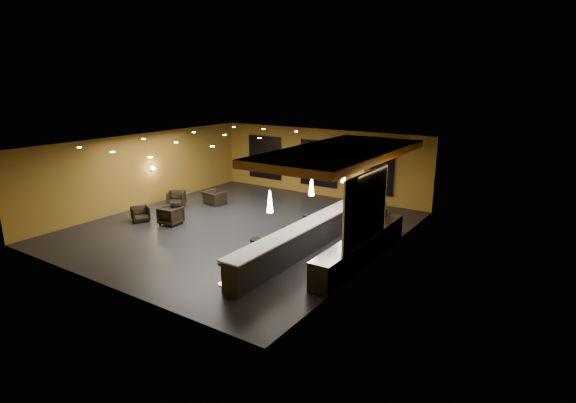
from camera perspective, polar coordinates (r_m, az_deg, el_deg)
The scene contains 34 objects.
floor at distance 18.86m, azimuth -5.93°, elevation -3.41°, with size 12.00×13.00×0.10m, color black.
ceiling at distance 18.03m, azimuth -6.24°, elevation 7.49°, with size 12.00×13.00×0.10m, color black.
wall_back at distance 23.67m, azimuth 4.07°, elevation 4.99°, with size 12.00×0.10×3.50m, color olive.
wall_front at distance 14.15m, azimuth -23.18°, elevation -3.36°, with size 12.00×0.10×3.50m, color olive.
wall_left at distance 22.63m, azimuth -18.03°, elevation 3.80°, with size 0.10×13.00×3.50m, color olive.
wall_right at distance 15.35m, azimuth 11.66°, elevation -1.00°, with size 0.10×13.00×3.50m, color olive.
wood_soffit at distance 16.71m, azimuth 6.72°, elevation 6.20°, with size 3.60×8.00×0.28m, color #B97636.
window_left at distance 25.46m, azimuth -2.96°, elevation 5.63°, with size 2.20×0.06×2.40m, color black.
window_center at distance 23.58m, azimuth 3.93°, elevation 4.84°, with size 2.20×0.06×2.40m, color black.
window_right at distance 22.28m, azimuth 10.66°, elevation 3.99°, with size 2.20×0.06×2.40m, color black.
tile_backsplash at distance 14.42m, azimuth 9.88°, elevation -0.93°, with size 0.06×3.20×2.40m, color white.
bar_counter at distance 15.90m, azimuth 1.98°, elevation -4.85°, with size 0.60×8.00×1.00m, color black.
bar_top at distance 15.73m, azimuth 2.00°, elevation -3.05°, with size 0.78×8.10×0.05m, color silver.
prep_counter at distance 15.47m, azimuth 9.31°, elevation -5.91°, with size 0.70×6.00×0.86m, color black.
prep_top at distance 15.32m, azimuth 9.39°, elevation -4.32°, with size 0.72×6.00×0.03m, color silver.
wall_shelf_lower at distance 14.42m, azimuth 8.97°, elevation -2.56°, with size 0.30×1.50×0.03m, color silver.
wall_shelf_upper at distance 14.29m, azimuth 9.05°, elevation -0.84°, with size 0.30×1.50×0.03m, color silver.
column at distance 19.47m, azimuth 9.13°, elevation 2.58°, with size 0.60×0.60×3.50m, color olive.
wall_sconce at distance 22.80m, azimuth -16.79°, elevation 4.11°, with size 0.22×0.22×0.22m, color #FFE5B2.
pendant_0 at distance 13.75m, azimuth -2.32°, elevation -0.00°, with size 0.20×0.20×0.70m, color white.
pendant_1 at distance 15.78m, azimuth 2.99°, elevation 2.00°, with size 0.20×0.20×0.70m, color white.
pendant_2 at distance 17.93m, azimuth 7.08°, elevation 3.53°, with size 0.20×0.20×0.70m, color white.
staff_a at distance 17.78m, azimuth 8.39°, elevation -1.48°, with size 0.65×0.43×1.78m, color black.
staff_b at distance 18.04m, azimuth 9.50°, elevation -1.58°, with size 0.78×0.61×1.60m, color black.
staff_c at distance 17.78m, azimuth 11.66°, elevation -2.03°, with size 0.76×0.49×1.55m, color black.
armchair_a at distance 20.46m, azimuth -18.22°, elevation -1.50°, with size 0.70×0.72×0.65m, color black.
armchair_b at distance 19.63m, azimuth -14.65°, elevation -1.73°, with size 0.83×0.85×0.78m, color black.
armchair_c at distance 22.40m, azimuth -13.99°, elevation 0.36°, with size 0.79×0.82×0.74m, color black.
armchair_d at distance 22.37m, azimuth -9.37°, elevation 0.49°, with size 1.02×0.89×0.66m, color black.
bar_stool_0 at distance 13.68m, azimuth -8.16°, elevation -8.61°, with size 0.37×0.37×0.73m.
bar_stool_1 at distance 15.10m, azimuth -4.06°, elevation -5.83°, with size 0.43×0.43×0.84m.
bar_stool_2 at distance 16.42m, azimuth -0.10°, elevation -4.22°, with size 0.39×0.39×0.76m.
bar_stool_3 at distance 17.71m, azimuth 2.55°, elevation -2.63°, with size 0.42×0.42×0.82m.
bar_stool_4 at distance 19.05m, azimuth 4.83°, elevation -1.44°, with size 0.40×0.40×0.78m.
Camera 1 is at (11.43, -13.74, 5.98)m, focal length 28.00 mm.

